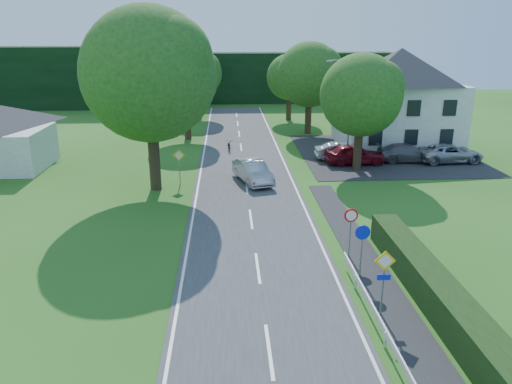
{
  "coord_description": "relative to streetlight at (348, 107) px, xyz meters",
  "views": [
    {
      "loc": [
        -1.26,
        -7.87,
        10.02
      ],
      "look_at": [
        0.2,
        16.66,
        2.05
      ],
      "focal_mm": 35.0,
      "sensor_mm": 36.0,
      "label": 1
    }
  ],
  "objects": [
    {
      "name": "tree_right_far",
      "position": [
        -1.06,
        12.0,
        0.08
      ],
      "size": [
        7.4,
        7.4,
        9.09
      ],
      "primitive_type": null,
      "color": "#194D17",
      "rests_on": "ground"
    },
    {
      "name": "line_edge_left",
      "position": [
        -11.31,
        -10.0,
        -4.42
      ],
      "size": [
        0.12,
        80.0,
        0.01
      ],
      "primitive_type": "cube",
      "color": "white",
      "rests_on": "road"
    },
    {
      "name": "parked_car_silver_b",
      "position": [
        8.33,
        -0.32,
        -3.7
      ],
      "size": [
        5.32,
        2.71,
        1.44
      ],
      "primitive_type": "imported",
      "rotation": [
        0.0,
        0.0,
        1.63
      ],
      "color": "#A8A7AF",
      "rests_on": "parking_pad"
    },
    {
      "name": "line_centre",
      "position": [
        -8.06,
        -10.0,
        -4.42
      ],
      "size": [
        0.12,
        80.0,
        0.01
      ],
      "primitive_type": null,
      "color": "white",
      "rests_on": "road"
    },
    {
      "name": "sign_priority_right",
      "position": [
        -3.76,
        -22.02,
        -2.67
      ],
      "size": [
        0.78,
        0.09,
        2.59
      ],
      "color": "gray",
      "rests_on": "ground"
    },
    {
      "name": "road",
      "position": [
        -8.06,
        -10.0,
        -4.44
      ],
      "size": [
        7.0,
        80.0,
        0.04
      ],
      "primitive_type": "cube",
      "color": "#38393B",
      "rests_on": "ground"
    },
    {
      "name": "moving_car",
      "position": [
        -7.58,
        -4.93,
        -3.67
      ],
      "size": [
        2.85,
        4.86,
        1.51
      ],
      "primitive_type": "imported",
      "rotation": [
        0.0,
        0.0,
        0.29
      ],
      "color": "#A0A0A4",
      "rests_on": "road"
    },
    {
      "name": "tree_right_back",
      "position": [
        -2.06,
        20.0,
        -0.68
      ],
      "size": [
        6.2,
        6.2,
        7.56
      ],
      "primitive_type": null,
      "color": "#194D17",
      "rests_on": "ground"
    },
    {
      "name": "motorcycle",
      "position": [
        -9.13,
        4.78,
        -3.93
      ],
      "size": [
        0.74,
        1.91,
        0.99
      ],
      "primitive_type": "imported",
      "rotation": [
        0.0,
        0.0,
        0.05
      ],
      "color": "black",
      "rests_on": "road"
    },
    {
      "name": "line_edge_right",
      "position": [
        -4.81,
        -10.0,
        -4.42
      ],
      "size": [
        0.12,
        80.0,
        0.01
      ],
      "primitive_type": "cube",
      "color": "white",
      "rests_on": "road"
    },
    {
      "name": "parking_pad",
      "position": [
        3.94,
        3.0,
        -4.44
      ],
      "size": [
        14.0,
        16.0,
        0.04
      ],
      "primitive_type": "cube",
      "color": "black",
      "rests_on": "ground"
    },
    {
      "name": "tree_left_back",
      "position": [
        -12.56,
        22.0,
        -0.43
      ],
      "size": [
        6.6,
        6.6,
        8.07
      ],
      "primitive_type": null,
      "color": "#194D17",
      "rests_on": "ground"
    },
    {
      "name": "sign_speed_limit",
      "position": [
        -3.76,
        -17.03,
        -2.7
      ],
      "size": [
        0.64,
        0.11,
        2.37
      ],
      "color": "gray",
      "rests_on": "ground"
    },
    {
      "name": "sign_priority_left",
      "position": [
        -12.56,
        -5.02,
        -2.75
      ],
      "size": [
        0.78,
        0.09,
        2.44
      ],
      "color": "gray",
      "rests_on": "ground"
    },
    {
      "name": "parasol",
      "position": [
        1.1,
        5.0,
        -3.58
      ],
      "size": [
        2.29,
        2.32,
        1.69
      ],
      "primitive_type": "imported",
      "rotation": [
        0.0,
        0.0,
        -0.28
      ],
      "color": "#A4210D",
      "rests_on": "parking_pad"
    },
    {
      "name": "tree_right_mid",
      "position": [
        0.44,
        -2.0,
        -0.17
      ],
      "size": [
        7.0,
        7.0,
        8.58
      ],
      "primitive_type": null,
      "color": "#194D17",
      "rests_on": "ground"
    },
    {
      "name": "sign_roundabout",
      "position": [
        -3.76,
        -19.02,
        -2.79
      ],
      "size": [
        0.64,
        0.08,
        2.37
      ],
      "color": "gray",
      "rests_on": "ground"
    },
    {
      "name": "treeline_right",
      "position": [
        -0.06,
        36.0,
        -0.96
      ],
      "size": [
        30.0,
        5.0,
        7.0
      ],
      "primitive_type": "cube",
      "color": "black",
      "rests_on": "ground"
    },
    {
      "name": "treeline_left",
      "position": [
        -36.06,
        32.0,
        -0.46
      ],
      "size": [
        44.0,
        6.0,
        8.0
      ],
      "primitive_type": "cube",
      "color": "black",
      "rests_on": "ground"
    },
    {
      "name": "parked_car_grey",
      "position": [
        5.0,
        0.05,
        -3.72
      ],
      "size": [
        4.87,
        2.07,
        1.4
      ],
      "primitive_type": "imported",
      "rotation": [
        0.0,
        0.0,
        1.55
      ],
      "color": "#56565B",
      "rests_on": "parking_pad"
    },
    {
      "name": "house_white",
      "position": [
        5.94,
        6.0,
        -0.06
      ],
      "size": [
        10.6,
        8.4,
        8.6
      ],
      "color": "silver",
      "rests_on": "ground"
    },
    {
      "name": "tree_main",
      "position": [
        -14.06,
        -6.0,
        1.36
      ],
      "size": [
        9.4,
        9.4,
        11.64
      ],
      "primitive_type": null,
      "color": "#194D17",
      "rests_on": "ground"
    },
    {
      "name": "streetlight",
      "position": [
        0.0,
        0.0,
        0.0
      ],
      "size": [
        2.03,
        0.18,
        8.0
      ],
      "color": "gray",
      "rests_on": "ground"
    },
    {
      "name": "parked_car_silver_a",
      "position": [
        -0.14,
        1.0,
        -3.74
      ],
      "size": [
        4.17,
        1.52,
        1.37
      ],
      "primitive_type": "imported",
      "rotation": [
        0.0,
        0.0,
        1.55
      ],
      "color": "#B1B1B6",
      "rests_on": "parking_pad"
    },
    {
      "name": "parked_car_red",
      "position": [
        0.65,
        -0.5,
        -3.63
      ],
      "size": [
        4.68,
        1.98,
        1.58
      ],
      "primitive_type": "imported",
      "rotation": [
        0.0,
        0.0,
        1.59
      ],
      "color": "maroon",
      "rests_on": "parking_pad"
    },
    {
      "name": "tree_left_far",
      "position": [
        -13.06,
        10.0,
        -0.17
      ],
      "size": [
        7.0,
        7.0,
        8.58
      ],
      "primitive_type": null,
      "color": "#194D17",
      "rests_on": "ground"
    }
  ]
}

